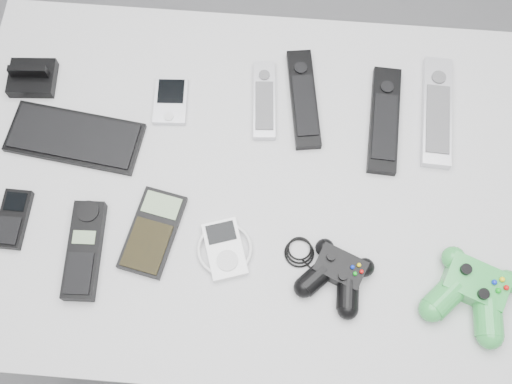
# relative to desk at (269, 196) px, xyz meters

# --- Properties ---
(floor) EXTENTS (3.50, 3.50, 0.00)m
(floor) POSITION_rel_desk_xyz_m (-0.09, 0.10, -0.74)
(floor) COLOR slate
(floor) RESTS_ON ground
(desk) EXTENTS (1.20, 0.77, 0.81)m
(desk) POSITION_rel_desk_xyz_m (0.00, 0.00, 0.00)
(desk) COLOR #A7A7AA
(desk) RESTS_ON floor
(pda_keyboard) EXTENTS (0.27, 0.14, 0.02)m
(pda_keyboard) POSITION_rel_desk_xyz_m (-0.39, 0.06, 0.08)
(pda_keyboard) COLOR black
(pda_keyboard) RESTS_ON desk
(dock_bracket) EXTENTS (0.10, 0.09, 0.05)m
(dock_bracket) POSITION_rel_desk_xyz_m (-0.50, 0.19, 0.10)
(dock_bracket) COLOR black
(dock_bracket) RESTS_ON desk
(pda) EXTENTS (0.07, 0.11, 0.02)m
(pda) POSITION_rel_desk_xyz_m (-0.21, 0.16, 0.08)
(pda) COLOR #B9BAC1
(pda) RESTS_ON desk
(remote_silver_a) EXTENTS (0.06, 0.18, 0.02)m
(remote_silver_a) POSITION_rel_desk_xyz_m (-0.02, 0.18, 0.08)
(remote_silver_a) COLOR #B9BAC1
(remote_silver_a) RESTS_ON desk
(remote_black_a) EXTENTS (0.08, 0.22, 0.02)m
(remote_black_a) POSITION_rel_desk_xyz_m (0.06, 0.18, 0.08)
(remote_black_a) COLOR black
(remote_black_a) RESTS_ON desk
(remote_black_b) EXTENTS (0.07, 0.23, 0.02)m
(remote_black_b) POSITION_rel_desk_xyz_m (0.22, 0.15, 0.08)
(remote_black_b) COLOR black
(remote_black_b) RESTS_ON desk
(remote_silver_b) EXTENTS (0.07, 0.24, 0.02)m
(remote_silver_b) POSITION_rel_desk_xyz_m (0.32, 0.18, 0.08)
(remote_silver_b) COLOR silver
(remote_silver_b) RESTS_ON desk
(mobile_phone) EXTENTS (0.05, 0.11, 0.02)m
(mobile_phone) POSITION_rel_desk_xyz_m (-0.47, -0.11, 0.08)
(mobile_phone) COLOR black
(mobile_phone) RESTS_ON desk
(cordless_handset) EXTENTS (0.07, 0.19, 0.03)m
(cordless_handset) POSITION_rel_desk_xyz_m (-0.33, -0.16, 0.08)
(cordless_handset) COLOR black
(cordless_handset) RESTS_ON desk
(calculator) EXTENTS (0.11, 0.18, 0.02)m
(calculator) POSITION_rel_desk_xyz_m (-0.21, -0.12, 0.08)
(calculator) COLOR black
(calculator) RESTS_ON desk
(mp3_player) EXTENTS (0.13, 0.14, 0.02)m
(mp3_player) POSITION_rel_desk_xyz_m (-0.07, -0.14, 0.08)
(mp3_player) COLOR white
(mp3_player) RESTS_ON desk
(controller_black) EXTENTS (0.24, 0.20, 0.04)m
(controller_black) POSITION_rel_desk_xyz_m (0.13, -0.17, 0.09)
(controller_black) COLOR black
(controller_black) RESTS_ON desk
(controller_green) EXTENTS (0.20, 0.21, 0.05)m
(controller_green) POSITION_rel_desk_xyz_m (0.37, -0.19, 0.10)
(controller_green) COLOR green
(controller_green) RESTS_ON desk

